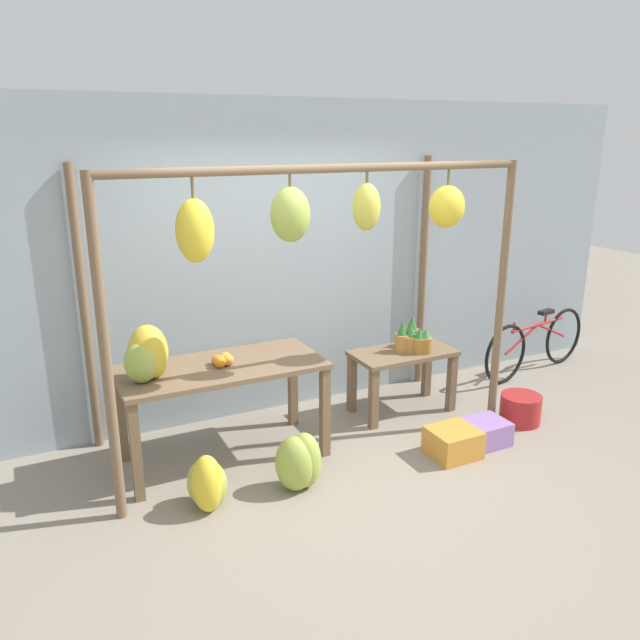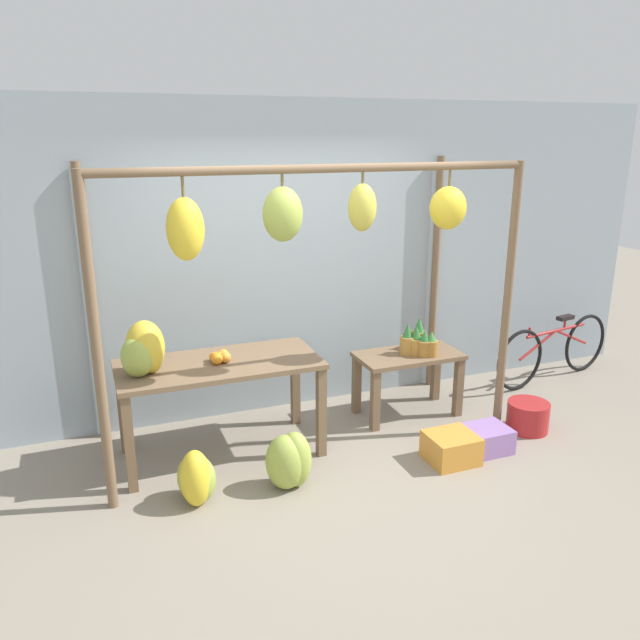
% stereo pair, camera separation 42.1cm
% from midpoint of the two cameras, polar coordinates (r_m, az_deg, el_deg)
% --- Properties ---
extents(ground_plane, '(20.00, 20.00, 0.00)m').
position_cam_midpoint_polar(ground_plane, '(4.75, 0.60, -15.05)').
color(ground_plane, gray).
extents(shop_wall_back, '(8.00, 0.08, 2.80)m').
position_cam_midpoint_polar(shop_wall_back, '(5.63, -6.74, 5.30)').
color(shop_wall_back, '#99A8B2').
rests_on(shop_wall_back, ground_plane).
extents(stall_awning, '(3.28, 1.30, 2.30)m').
position_cam_midpoint_polar(stall_awning, '(4.60, -2.81, 6.98)').
color(stall_awning, brown).
rests_on(stall_awning, ground_plane).
extents(display_table_main, '(1.57, 0.73, 0.79)m').
position_cam_midpoint_polar(display_table_main, '(4.94, -11.39, -5.35)').
color(display_table_main, brown).
rests_on(display_table_main, ground_plane).
extents(display_table_side, '(0.94, 0.49, 0.59)m').
position_cam_midpoint_polar(display_table_side, '(5.77, 5.49, -4.08)').
color(display_table_side, brown).
rests_on(display_table_side, ground_plane).
extents(banana_pile_on_table, '(0.37, 0.33, 0.41)m').
position_cam_midpoint_polar(banana_pile_on_table, '(4.69, -17.98, -3.10)').
color(banana_pile_on_table, gold).
rests_on(banana_pile_on_table, display_table_main).
extents(orange_pile, '(0.16, 0.17, 0.09)m').
position_cam_midpoint_polar(orange_pile, '(4.88, -11.41, -3.64)').
color(orange_pile, orange).
rests_on(orange_pile, display_table_main).
extents(pineapple_cluster, '(0.31, 0.35, 0.30)m').
position_cam_midpoint_polar(pineapple_cluster, '(5.71, 6.39, -1.74)').
color(pineapple_cluster, olive).
rests_on(pineapple_cluster, display_table_side).
extents(banana_pile_ground_left, '(0.36, 0.38, 0.42)m').
position_cam_midpoint_polar(banana_pile_ground_left, '(4.54, -13.06, -14.45)').
color(banana_pile_ground_left, '#9EB247').
rests_on(banana_pile_ground_left, ground_plane).
extents(banana_pile_ground_right, '(0.44, 0.39, 0.43)m').
position_cam_midpoint_polar(banana_pile_ground_right, '(4.64, -4.59, -12.88)').
color(banana_pile_ground_right, '#9EB247').
rests_on(banana_pile_ground_right, ground_plane).
extents(fruit_crate_white, '(0.38, 0.35, 0.23)m').
position_cam_midpoint_polar(fruit_crate_white, '(5.18, 9.77, -11.01)').
color(fruit_crate_white, orange).
rests_on(fruit_crate_white, ground_plane).
extents(blue_bucket, '(0.36, 0.36, 0.26)m').
position_cam_midpoint_polar(blue_bucket, '(5.86, 15.90, -7.84)').
color(blue_bucket, '#AD2323').
rests_on(blue_bucket, ground_plane).
extents(parked_bicycle, '(1.64, 0.33, 0.68)m').
position_cam_midpoint_polar(parked_bicycle, '(7.03, 17.55, -2.05)').
color(parked_bicycle, black).
rests_on(parked_bicycle, ground_plane).
extents(fruit_crate_purple, '(0.34, 0.31, 0.20)m').
position_cam_midpoint_polar(fruit_crate_purple, '(5.42, 12.75, -10.00)').
color(fruit_crate_purple, '#9970B7').
rests_on(fruit_crate_purple, ground_plane).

